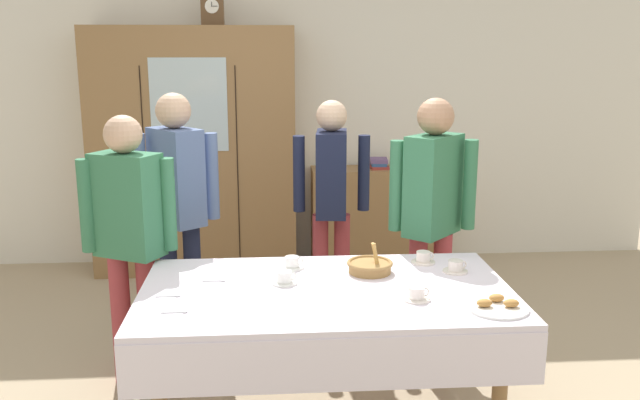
# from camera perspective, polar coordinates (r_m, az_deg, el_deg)

# --- Properties ---
(back_wall) EXTENTS (6.40, 0.10, 2.70)m
(back_wall) POSITION_cam_1_polar(r_m,az_deg,el_deg) (5.97, -1.73, 7.70)
(back_wall) COLOR silver
(back_wall) RESTS_ON ground
(dining_table) EXTENTS (1.80, 1.04, 0.74)m
(dining_table) POSITION_cam_1_polar(r_m,az_deg,el_deg) (3.31, 0.56, -9.19)
(dining_table) COLOR olive
(dining_table) RESTS_ON ground
(wall_cabinet) EXTENTS (1.68, 0.46, 2.05)m
(wall_cabinet) POSITION_cam_1_polar(r_m,az_deg,el_deg) (5.75, -10.60, 4.03)
(wall_cabinet) COLOR olive
(wall_cabinet) RESTS_ON ground
(mantel_clock) EXTENTS (0.18, 0.11, 0.24)m
(mantel_clock) POSITION_cam_1_polar(r_m,az_deg,el_deg) (5.67, -9.08, 15.57)
(mantel_clock) COLOR brown
(mantel_clock) RESTS_ON wall_cabinet
(bookshelf_low) EXTENTS (1.16, 0.35, 0.86)m
(bookshelf_low) POSITION_cam_1_polar(r_m,az_deg,el_deg) (5.95, 4.88, -1.36)
(bookshelf_low) COLOR olive
(bookshelf_low) RESTS_ON ground
(book_stack) EXTENTS (0.17, 0.22, 0.08)m
(book_stack) POSITION_cam_1_polar(r_m,az_deg,el_deg) (5.86, 4.97, 3.10)
(book_stack) COLOR #99332D
(book_stack) RESTS_ON bookshelf_low
(tea_cup_far_right) EXTENTS (0.13, 0.13, 0.06)m
(tea_cup_far_right) POSITION_cam_1_polar(r_m,az_deg,el_deg) (3.60, 11.40, -5.56)
(tea_cup_far_right) COLOR white
(tea_cup_far_right) RESTS_ON dining_table
(tea_cup_back_edge) EXTENTS (0.13, 0.13, 0.06)m
(tea_cup_back_edge) POSITION_cam_1_polar(r_m,az_deg,el_deg) (3.72, 8.75, -4.88)
(tea_cup_back_edge) COLOR white
(tea_cup_back_edge) RESTS_ON dining_table
(tea_cup_near_left) EXTENTS (0.13, 0.13, 0.06)m
(tea_cup_near_left) POSITION_cam_1_polar(r_m,az_deg,el_deg) (3.59, -2.36, -5.34)
(tea_cup_near_left) COLOR white
(tea_cup_near_left) RESTS_ON dining_table
(tea_cup_center) EXTENTS (0.13, 0.13, 0.06)m
(tea_cup_center) POSITION_cam_1_polar(r_m,az_deg,el_deg) (3.37, -3.00, -6.64)
(tea_cup_center) COLOR white
(tea_cup_center) RESTS_ON dining_table
(tea_cup_far_left) EXTENTS (0.13, 0.13, 0.06)m
(tea_cup_far_left) POSITION_cam_1_polar(r_m,az_deg,el_deg) (3.19, 8.19, -7.91)
(tea_cup_far_left) COLOR white
(tea_cup_far_left) RESTS_ON dining_table
(bread_basket) EXTENTS (0.24, 0.24, 0.16)m
(bread_basket) POSITION_cam_1_polar(r_m,az_deg,el_deg) (3.53, 4.25, -5.58)
(bread_basket) COLOR #9E7542
(bread_basket) RESTS_ON dining_table
(pastry_plate) EXTENTS (0.28, 0.28, 0.05)m
(pastry_plate) POSITION_cam_1_polar(r_m,az_deg,el_deg) (3.16, 14.77, -8.65)
(pastry_plate) COLOR white
(pastry_plate) RESTS_ON dining_table
(spoon_near_left) EXTENTS (0.12, 0.02, 0.01)m
(spoon_near_left) POSITION_cam_1_polar(r_m,az_deg,el_deg) (3.44, -8.62, -6.75)
(spoon_near_left) COLOR silver
(spoon_near_left) RESTS_ON dining_table
(spoon_back_edge) EXTENTS (0.12, 0.02, 0.01)m
(spoon_back_edge) POSITION_cam_1_polar(r_m,az_deg,el_deg) (3.28, -12.40, -7.94)
(spoon_back_edge) COLOR silver
(spoon_back_edge) RESTS_ON dining_table
(spoon_center) EXTENTS (0.12, 0.02, 0.01)m
(spoon_center) POSITION_cam_1_polar(r_m,az_deg,el_deg) (3.08, -11.84, -9.26)
(spoon_center) COLOR silver
(spoon_center) RESTS_ON dining_table
(person_behind_table_right) EXTENTS (0.52, 0.41, 1.62)m
(person_behind_table_right) POSITION_cam_1_polar(r_m,az_deg,el_deg) (4.29, -11.98, 0.40)
(person_behind_table_right) COLOR #191E38
(person_behind_table_right) RESTS_ON ground
(person_behind_table_left) EXTENTS (0.52, 0.40, 1.60)m
(person_behind_table_left) POSITION_cam_1_polar(r_m,az_deg,el_deg) (4.04, 9.48, -0.40)
(person_behind_table_left) COLOR #933338
(person_behind_table_left) RESTS_ON ground
(person_near_right_end) EXTENTS (0.52, 0.38, 1.54)m
(person_near_right_end) POSITION_cam_1_polar(r_m,az_deg,el_deg) (4.58, 0.97, 0.80)
(person_near_right_end) COLOR #933338
(person_near_right_end) RESTS_ON ground
(person_by_cabinet) EXTENTS (0.52, 0.34, 1.53)m
(person_by_cabinet) POSITION_cam_1_polar(r_m,az_deg,el_deg) (3.84, -15.86, -2.13)
(person_by_cabinet) COLOR #933338
(person_by_cabinet) RESTS_ON ground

